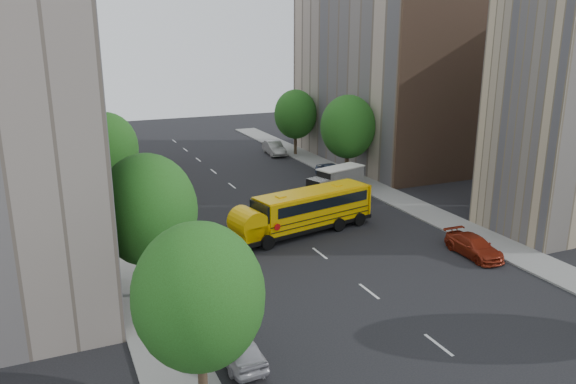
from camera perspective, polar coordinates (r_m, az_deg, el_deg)
ground at (r=38.09m, az=1.88°, el=-5.21°), size 120.00×120.00×0.00m
sidewalk_left at (r=39.64m, az=-16.62°, el=-4.94°), size 3.00×80.00×0.12m
sidewalk_right at (r=47.76m, az=11.80°, el=-1.04°), size 3.00×80.00×0.12m
lane_markings at (r=46.80m, az=-3.40°, el=-1.14°), size 0.15×64.00×0.01m
building_left_redbrick at (r=60.48m, az=-26.22°, el=7.47°), size 10.00×15.00×13.00m
building_right_near at (r=43.59m, az=26.86°, el=7.35°), size 10.00×7.00×17.00m
building_right_far at (r=61.98m, az=9.16°, el=11.38°), size 10.00×22.00×18.00m
building_right_sidewall at (r=53.10m, az=15.66°, el=10.26°), size 10.10×0.30×18.00m
street_tree_0 at (r=20.65m, az=-9.05°, el=-10.46°), size 4.80×4.80×7.41m
street_tree_1 at (r=29.67m, az=-14.08°, el=-1.79°), size 5.12×5.12×7.90m
street_tree_2 at (r=47.06m, az=-17.94°, el=4.26°), size 4.99×4.99×7.71m
street_tree_4 at (r=53.74m, az=6.11°, el=6.59°), size 5.25×5.25×8.10m
street_tree_5 at (r=64.36m, az=0.77°, el=7.90°), size 4.86×4.86×7.51m
school_bus at (r=39.46m, az=1.51°, el=-1.82°), size 11.09×4.64×3.05m
safari_truck at (r=49.37m, az=4.99°, el=1.22°), size 5.76×3.40×2.33m
parked_car_0 at (r=25.16m, az=-5.12°, el=-15.46°), size 1.71×3.96×1.33m
parked_car_1 at (r=45.30m, az=-14.30°, el=-1.34°), size 1.66×4.08×1.31m
parked_car_2 at (r=55.26m, az=-17.00°, el=1.57°), size 2.62×5.02×1.35m
parked_car_3 at (r=37.68m, az=18.37°, el=-5.25°), size 1.93×4.47×1.28m
parked_car_4 at (r=54.06m, az=4.61°, el=2.04°), size 2.08×4.65×1.55m
parked_car_5 at (r=65.19m, az=-1.42°, el=4.49°), size 2.08×4.85×1.55m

